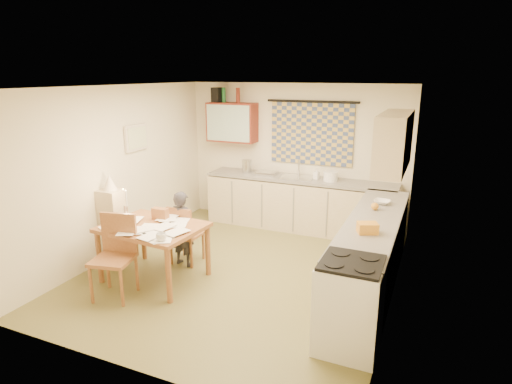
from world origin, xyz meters
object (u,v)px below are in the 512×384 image
at_px(shelf_stand, 114,226).
at_px(chair_far, 187,245).
at_px(counter_back, 299,204).
at_px(dining_table, 154,252).
at_px(counter_right, 371,255).
at_px(stove, 349,305).
at_px(person, 182,229).

bearing_deg(shelf_stand, chair_far, 20.60).
distance_m(counter_back, dining_table, 2.84).
bearing_deg(counter_back, shelf_stand, -130.89).
height_order(counter_right, shelf_stand, shelf_stand).
bearing_deg(counter_right, counter_back, 131.49).
relative_size(stove, shelf_stand, 0.87).
bearing_deg(counter_back, counter_right, -48.51).
bearing_deg(dining_table, counter_right, 22.42).
relative_size(stove, chair_far, 1.09).
bearing_deg(counter_right, shelf_stand, -169.62).
bearing_deg(shelf_stand, stove, -11.48).
relative_size(counter_back, counter_right, 1.12).
xyz_separation_m(counter_back, shelf_stand, (-2.04, -2.35, 0.09)).
relative_size(counter_right, person, 2.70).
xyz_separation_m(counter_back, counter_right, (1.50, -1.70, -0.00)).
xyz_separation_m(stove, chair_far, (-2.56, 1.09, -0.20)).
bearing_deg(counter_right, stove, -90.00).
distance_m(counter_right, chair_far, 2.58).
bearing_deg(chair_far, person, 90.80).
height_order(counter_back, dining_table, counter_back).
bearing_deg(stove, shelf_stand, 168.52).
distance_m(dining_table, chair_far, 0.63).
xyz_separation_m(dining_table, chair_far, (0.11, 0.61, -0.11)).
relative_size(stove, person, 0.86).
bearing_deg(counter_back, chair_far, -118.00).
height_order(counter_right, dining_table, counter_right).
distance_m(counter_back, shelf_stand, 3.11).
distance_m(stove, dining_table, 2.71).
relative_size(chair_far, person, 0.79).
relative_size(counter_back, stove, 3.51).
xyz_separation_m(counter_right, shelf_stand, (-3.54, -0.65, 0.09)).
height_order(dining_table, chair_far, chair_far).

